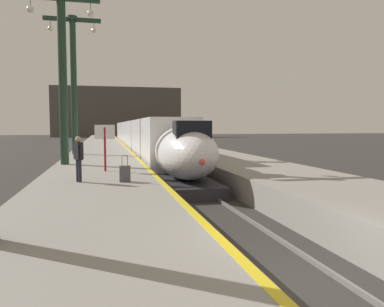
{
  "coord_description": "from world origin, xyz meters",
  "views": [
    {
      "loc": [
        -3.81,
        -6.37,
        3.13
      ],
      "look_at": [
        0.27,
        11.12,
        1.8
      ],
      "focal_mm": 35.24,
      "sensor_mm": 36.0,
      "label": 1
    }
  ],
  "objects_px": {
    "station_column_far": "(74,73)",
    "passenger_near_edge": "(78,155)",
    "rolling_suitcase": "(125,174)",
    "highspeed_train_main": "(139,136)",
    "departure_info_board": "(105,138)",
    "station_column_mid": "(62,62)"
  },
  "relations": [
    {
      "from": "station_column_far",
      "to": "passenger_near_edge",
      "type": "relative_size",
      "value": 5.88
    },
    {
      "from": "passenger_near_edge",
      "to": "rolling_suitcase",
      "type": "bearing_deg",
      "value": -11.17
    },
    {
      "from": "highspeed_train_main",
      "to": "rolling_suitcase",
      "type": "height_order",
      "value": "highspeed_train_main"
    },
    {
      "from": "highspeed_train_main",
      "to": "departure_info_board",
      "type": "xyz_separation_m",
      "value": [
        -3.78,
        -24.54,
        0.6
      ]
    },
    {
      "from": "passenger_near_edge",
      "to": "station_column_mid",
      "type": "bearing_deg",
      "value": 99.58
    },
    {
      "from": "passenger_near_edge",
      "to": "rolling_suitcase",
      "type": "xyz_separation_m",
      "value": [
        1.66,
        -0.33,
        -0.69
      ]
    },
    {
      "from": "station_column_mid",
      "to": "station_column_far",
      "type": "bearing_deg",
      "value": 90.0
    },
    {
      "from": "station_column_mid",
      "to": "departure_info_board",
      "type": "height_order",
      "value": "station_column_mid"
    },
    {
      "from": "highspeed_train_main",
      "to": "departure_info_board",
      "type": "height_order",
      "value": "highspeed_train_main"
    },
    {
      "from": "departure_info_board",
      "to": "station_column_far",
      "type": "bearing_deg",
      "value": 100.64
    },
    {
      "from": "passenger_near_edge",
      "to": "departure_info_board",
      "type": "xyz_separation_m",
      "value": [
        0.96,
        3.2,
        0.52
      ]
    },
    {
      "from": "station_column_far",
      "to": "rolling_suitcase",
      "type": "relative_size",
      "value": 10.12
    },
    {
      "from": "rolling_suitcase",
      "to": "departure_info_board",
      "type": "bearing_deg",
      "value": 101.19
    },
    {
      "from": "highspeed_train_main",
      "to": "rolling_suitcase",
      "type": "relative_size",
      "value": 57.67
    },
    {
      "from": "passenger_near_edge",
      "to": "rolling_suitcase",
      "type": "relative_size",
      "value": 1.72
    },
    {
      "from": "station_column_mid",
      "to": "rolling_suitcase",
      "type": "height_order",
      "value": "station_column_mid"
    },
    {
      "from": "rolling_suitcase",
      "to": "departure_info_board",
      "type": "distance_m",
      "value": 3.8
    },
    {
      "from": "highspeed_train_main",
      "to": "passenger_near_edge",
      "type": "distance_m",
      "value": 28.15
    },
    {
      "from": "passenger_near_edge",
      "to": "departure_info_board",
      "type": "bearing_deg",
      "value": 73.31
    },
    {
      "from": "station_column_mid",
      "to": "station_column_far",
      "type": "xyz_separation_m",
      "value": [
        0.0,
        7.62,
        0.49
      ]
    },
    {
      "from": "station_column_mid",
      "to": "departure_info_board",
      "type": "distance_m",
      "value": 5.76
    },
    {
      "from": "departure_info_board",
      "to": "station_column_mid",
      "type": "bearing_deg",
      "value": 120.12
    }
  ]
}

